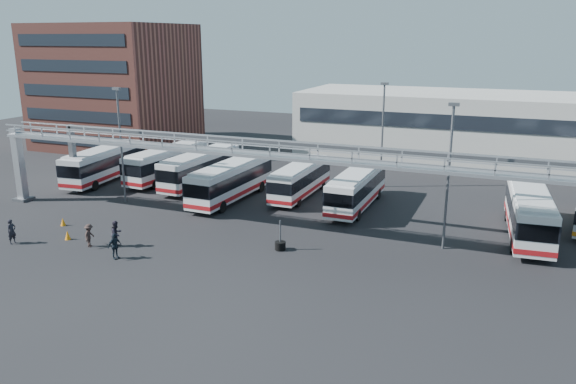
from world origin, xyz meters
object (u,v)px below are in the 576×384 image
at_px(bus_2, 201,167).
at_px(pedestrian_d, 115,246).
at_px(light_pole_back, 383,129).
at_px(pedestrian_c, 89,235).
at_px(bus_0, 105,163).
at_px(cone_left, 68,235).
at_px(light_pole_left, 121,139).
at_px(bus_1, 167,162).
at_px(bus_8, 529,212).
at_px(tire_stack, 280,245).
at_px(light_pole_mid, 449,169).
at_px(cone_right, 63,222).
at_px(bus_4, 300,179).
at_px(pedestrian_b, 116,234).
at_px(pedestrian_a, 12,231).
at_px(bus_5, 357,188).
at_px(bus_3, 231,180).

relative_size(bus_2, pedestrian_d, 6.32).
relative_size(light_pole_back, pedestrian_c, 6.10).
height_order(bus_0, cone_left, bus_0).
distance_m(light_pole_left, bus_1, 9.20).
xyz_separation_m(bus_8, tire_stack, (-15.96, -9.29, -1.58)).
distance_m(light_pole_mid, cone_right, 29.57).
relative_size(bus_4, pedestrian_b, 5.35).
height_order(light_pole_left, cone_right, light_pole_left).
bearing_deg(tire_stack, bus_8, 30.21).
bearing_deg(light_pole_back, cone_left, -127.05).
bearing_deg(pedestrian_d, light_pole_mid, -47.61).
height_order(light_pole_left, pedestrian_a, light_pole_left).
bearing_deg(pedestrian_d, tire_stack, -44.00).
xyz_separation_m(bus_8, pedestrian_b, (-26.95, -13.05, -0.99)).
distance_m(light_pole_left, bus_5, 21.02).
xyz_separation_m(bus_1, bus_5, (20.77, -2.13, -0.06)).
distance_m(bus_4, tire_stack, 13.80).
distance_m(bus_8, pedestrian_c, 31.87).
height_order(bus_4, cone_left, bus_4).
distance_m(bus_3, cone_left, 15.18).
bearing_deg(bus_3, pedestrian_d, -90.31).
bearing_deg(tire_stack, light_pole_left, 162.42).
bearing_deg(light_pole_mid, bus_3, 165.10).
height_order(bus_1, pedestrian_b, bus_1).
bearing_deg(bus_5, tire_stack, -100.40).
bearing_deg(tire_stack, pedestrian_a, -161.54).
bearing_deg(cone_right, pedestrian_a, -95.64).
bearing_deg(pedestrian_d, bus_2, 29.00).
height_order(bus_0, tire_stack, bus_0).
xyz_separation_m(bus_5, pedestrian_d, (-11.85, -17.36, -0.92)).
xyz_separation_m(bus_5, bus_8, (13.73, -2.40, 0.13)).
distance_m(bus_2, bus_8, 30.33).
bearing_deg(pedestrian_b, pedestrian_a, 111.48).
height_order(light_pole_left, light_pole_mid, same).
height_order(pedestrian_a, pedestrian_c, pedestrian_a).
bearing_deg(pedestrian_d, cone_left, 89.01).
bearing_deg(cone_right, light_pole_back, 46.13).
relative_size(bus_2, cone_right, 17.73).
distance_m(pedestrian_c, cone_left, 2.63).
bearing_deg(pedestrian_c, light_pole_back, -47.36).
height_order(bus_8, cone_right, bus_8).
bearing_deg(pedestrian_b, light_pole_mid, -65.25).
distance_m(bus_1, cone_right, 15.60).
bearing_deg(tire_stack, light_pole_back, 82.69).
bearing_deg(pedestrian_b, tire_stack, -67.49).
bearing_deg(cone_right, tire_stack, 5.35).
height_order(light_pole_back, pedestrian_a, light_pole_back).
xyz_separation_m(light_pole_back, pedestrian_d, (-12.13, -25.21, -4.83)).
relative_size(bus_4, pedestrian_d, 5.71).
xyz_separation_m(bus_4, pedestrian_c, (-9.17, -17.78, -0.88)).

